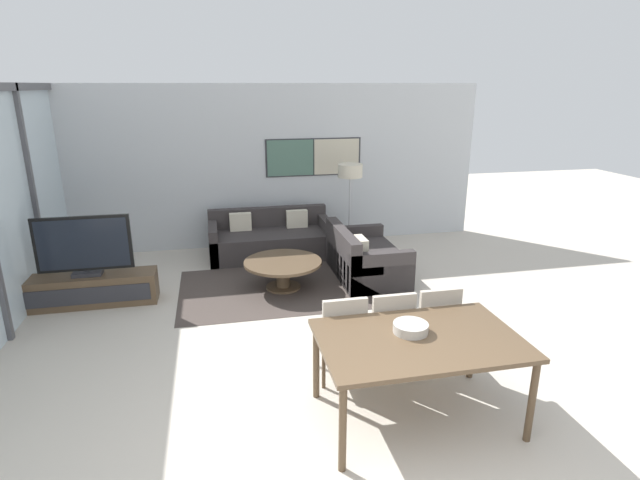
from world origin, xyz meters
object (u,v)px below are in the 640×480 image
dining_table (419,345)px  dining_chair_right (433,322)px  fruit_bowl (411,327)px  floor_lamp (350,176)px  tv_console (90,290)px  dining_chair_centre (389,328)px  sofa_main (270,240)px  coffee_table (283,268)px  sofa_side (362,260)px  television (84,246)px  dining_chair_left (341,333)px

dining_table → dining_chair_right: 0.90m
fruit_bowl → floor_lamp: bearing=81.1°
tv_console → dining_chair_centre: size_ratio=1.87×
tv_console → dining_chair_centre: dining_chair_centre is taller
sofa_main → dining_chair_right: 4.07m
tv_console → dining_chair_centre: (3.26, -2.39, 0.30)m
tv_console → coffee_table: same height
dining_chair_centre → sofa_side: bearing=78.7°
coffee_table → dining_chair_right: bearing=-63.5°
sofa_side → dining_table: (-0.52, -3.31, 0.44)m
television → coffee_table: size_ratio=1.07×
dining_chair_right → fruit_bowl: dining_chair_right is taller
sofa_main → dining_chair_left: bearing=-86.7°
sofa_main → floor_lamp: bearing=-2.1°
sofa_main → dining_chair_right: size_ratio=2.25×
television → sofa_main: (2.56, 1.52, -0.54)m
dining_chair_left → sofa_side: bearing=68.9°
television → sofa_main: size_ratio=0.58×
tv_console → dining_chair_left: dining_chair_left is taller
television → dining_chair_left: 3.68m
dining_chair_left → dining_chair_right: (0.96, 0.02, 0.00)m
television → coffee_table: (2.56, 0.01, -0.50)m
dining_chair_centre → floor_lamp: 4.00m
television → sofa_side: (3.78, 0.20, -0.54)m
tv_console → dining_chair_left: size_ratio=1.87×
sofa_side → dining_chair_left: 2.79m
dining_table → floor_lamp: bearing=81.7°
floor_lamp → dining_chair_left: bearing=-106.5°
sofa_side → floor_lamp: (0.15, 1.27, 1.05)m
coffee_table → dining_chair_right: 2.66m
fruit_bowl → sofa_main: bearing=98.4°
tv_console → coffee_table: size_ratio=1.54×
tv_console → television: bearing=90.0°
tv_console → television: television is taller
sofa_side → dining_chair_right: bearing=179.1°
television → coffee_table: 2.60m
coffee_table → dining_table: dining_table is taller
television → floor_lamp: bearing=20.5°
television → dining_chair_centre: television is taller
dining_table → television: bearing=136.4°
dining_chair_left → television: bearing=139.3°
tv_console → television: size_ratio=1.44×
coffee_table → dining_chair_left: 2.42m
fruit_bowl → floor_lamp: floor_lamp is taller
dining_chair_centre → dining_chair_right: bearing=2.3°
dining_chair_right → television: bearing=147.7°
tv_console → floor_lamp: size_ratio=1.12×
dining_chair_left → fruit_bowl: size_ratio=3.02×
tv_console → sofa_main: 2.97m
dining_chair_centre → floor_lamp: (0.66, 3.86, 0.82)m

